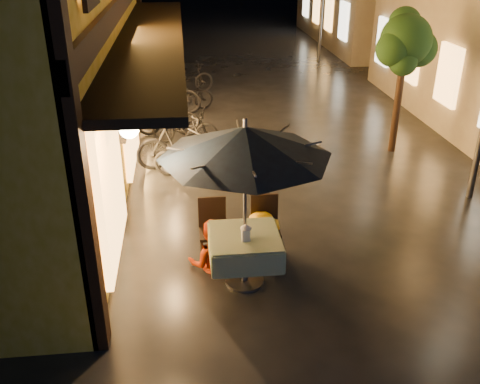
{
  "coord_description": "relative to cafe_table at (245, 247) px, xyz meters",
  "views": [
    {
      "loc": [
        -2.35,
        -6.61,
        4.52
      ],
      "look_at": [
        -1.59,
        0.32,
        1.15
      ],
      "focal_mm": 40.0,
      "sensor_mm": 36.0,
      "label": 1
    }
  ],
  "objects": [
    {
      "name": "bicycle_2",
      "position": [
        -0.74,
        5.77,
        -0.17
      ],
      "size": [
        1.69,
        0.9,
        0.84
      ],
      "primitive_type": "imported",
      "rotation": [
        0.0,
        0.0,
        1.35
      ],
      "color": "black",
      "rests_on": "ground"
    },
    {
      "name": "bicycle_0",
      "position": [
        -0.63,
        3.79,
        -0.16
      ],
      "size": [
        1.7,
        0.97,
        0.84
      ],
      "primitive_type": "imported",
      "rotation": [
        0.0,
        0.0,
        1.3
      ],
      "color": "black",
      "rests_on": "ground"
    },
    {
      "name": "bicycle_3",
      "position": [
        -1.16,
        6.36,
        -0.1
      ],
      "size": [
        1.68,
        0.7,
        0.98
      ],
      "primitive_type": "imported",
      "rotation": [
        0.0,
        0.0,
        1.42
      ],
      "color": "black",
      "rests_on": "ground"
    },
    {
      "name": "street_tree",
      "position": [
        4.0,
        4.79,
        1.83
      ],
      "size": [
        1.43,
        1.2,
        3.15
      ],
      "color": "black",
      "rests_on": "ground"
    },
    {
      "name": "patio_umbrella",
      "position": [
        0.0,
        0.0,
        1.56
      ],
      "size": [
        2.28,
        2.28,
        2.46
      ],
      "color": "#59595E",
      "rests_on": "ground"
    },
    {
      "name": "bicycle_5",
      "position": [
        -1.06,
        8.36,
        -0.07
      ],
      "size": [
        1.77,
        1.08,
        1.03
      ],
      "primitive_type": "imported",
      "rotation": [
        0.0,
        0.0,
        1.19
      ],
      "color": "black",
      "rests_on": "ground"
    },
    {
      "name": "bicycle_6",
      "position": [
        -0.65,
        10.24,
        -0.12
      ],
      "size": [
        1.9,
        1.14,
        0.94
      ],
      "primitive_type": "imported",
      "rotation": [
        0.0,
        0.0,
        1.88
      ],
      "color": "black",
      "rests_on": "ground"
    },
    {
      "name": "bicycle_1",
      "position": [
        -0.89,
        4.36,
        -0.04
      ],
      "size": [
        1.88,
        0.88,
        1.09
      ],
      "primitive_type": "imported",
      "rotation": [
        0.0,
        0.0,
        1.78
      ],
      "color": "black",
      "rests_on": "ground"
    },
    {
      "name": "cafe_table",
      "position": [
        0.0,
        0.0,
        0.0
      ],
      "size": [
        0.99,
        0.99,
        0.78
      ],
      "color": "#59595E",
      "rests_on": "ground"
    },
    {
      "name": "ground",
      "position": [
        1.59,
        0.28,
        -0.59
      ],
      "size": [
        90.0,
        90.0,
        0.0
      ],
      "primitive_type": "plane",
      "color": "black",
      "rests_on": "ground"
    },
    {
      "name": "cafe_chair_left",
      "position": [
        -0.4,
        0.74,
        -0.05
      ],
      "size": [
        0.42,
        0.42,
        0.97
      ],
      "color": "black",
      "rests_on": "ground"
    },
    {
      "name": "bicycle_4",
      "position": [
        -0.69,
        8.34,
        -0.15
      ],
      "size": [
        1.76,
        1.14,
        0.87
      ],
      "primitive_type": "imported",
      "rotation": [
        0.0,
        0.0,
        1.94
      ],
      "color": "black",
      "rests_on": "ground"
    },
    {
      "name": "person_yellow",
      "position": [
        0.33,
        0.59,
        0.17
      ],
      "size": [
        1.11,
        0.85,
        1.51
      ],
      "primitive_type": "imported",
      "rotation": [
        0.0,
        0.0,
        3.48
      ],
      "color": "#FFB100",
      "rests_on": "ground"
    },
    {
      "name": "person_orange",
      "position": [
        -0.45,
        0.5,
        0.15
      ],
      "size": [
        0.76,
        0.61,
        1.48
      ],
      "primitive_type": "imported",
      "rotation": [
        0.0,
        0.0,
        3.07
      ],
      "color": "red",
      "rests_on": "ground"
    },
    {
      "name": "cafe_chair_right",
      "position": [
        0.4,
        0.74,
        -0.05
      ],
      "size": [
        0.42,
        0.42,
        0.97
      ],
      "color": "black",
      "rests_on": "ground"
    },
    {
      "name": "table_lantern",
      "position": [
        0.0,
        -0.13,
        0.33
      ],
      "size": [
        0.16,
        0.16,
        0.25
      ],
      "color": "white",
      "rests_on": "cafe_table"
    }
  ]
}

